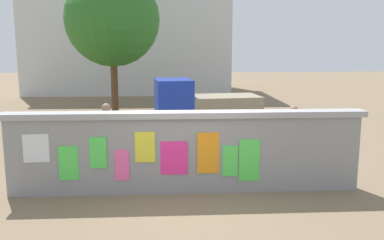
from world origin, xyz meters
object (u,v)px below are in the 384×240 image
Objects in this scene: auto_rickshaw_truck at (202,106)px; bicycle_near at (87,138)px; bicycle_far at (278,141)px; tree_roadside at (112,19)px; person_bystander at (293,133)px; motorcycle at (172,139)px; person_walking at (107,129)px.

bicycle_near is (-3.54, -2.46, -0.54)m from auto_rickshaw_truck.
tree_roadside is at bearing 124.34° from bicycle_far.
bicycle_near is 1.04× the size of person_bystander.
auto_rickshaw_truck is at bearing 71.10° from motorcycle.
bicycle_far is 0.27× the size of tree_roadside.
auto_rickshaw_truck is 5.28m from person_bystander.
bicycle_far is at bearing 84.82° from person_bystander.
person_bystander is (-0.17, -1.85, 0.62)m from bicycle_far.
auto_rickshaw_truck is 0.60× the size of tree_roadside.
person_bystander reaches higher than bicycle_far.
tree_roadside is (-2.51, 8.08, 3.65)m from motorcycle.
person_bystander is (1.72, -4.99, 0.09)m from auto_rickshaw_truck.
person_bystander reaches higher than motorcycle.
bicycle_far is (2.98, 0.04, -0.10)m from motorcycle.
person_bystander is 11.66m from tree_roadside.
bicycle_far is (1.89, -3.15, -0.54)m from auto_rickshaw_truck.
person_walking and person_bystander have the same top height.
motorcycle is at bearing -179.16° from bicycle_far.
tree_roadside is (-0.92, 9.20, 3.13)m from person_walking.
person_bystander is 0.26× the size of tree_roadside.
bicycle_far reaches higher than motorcycle.
motorcycle is at bearing 147.35° from person_bystander.
person_walking is at bearing -165.75° from bicycle_far.
person_bystander is at bearing -32.65° from motorcycle.
tree_roadside is at bearing 107.27° from motorcycle.
bicycle_far is 1.96m from person_bystander.
person_bystander is at bearing -61.69° from tree_roadside.
bicycle_near is 2.12m from person_walking.
person_walking reaches higher than bicycle_far.
tree_roadside is (-3.60, 4.89, 3.21)m from auto_rickshaw_truck.
auto_rickshaw_truck is 2.31× the size of person_walking.
person_walking is at bearing -144.96° from motorcycle.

